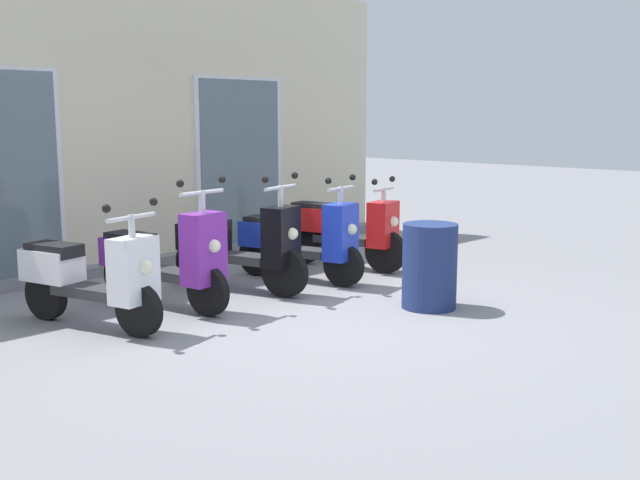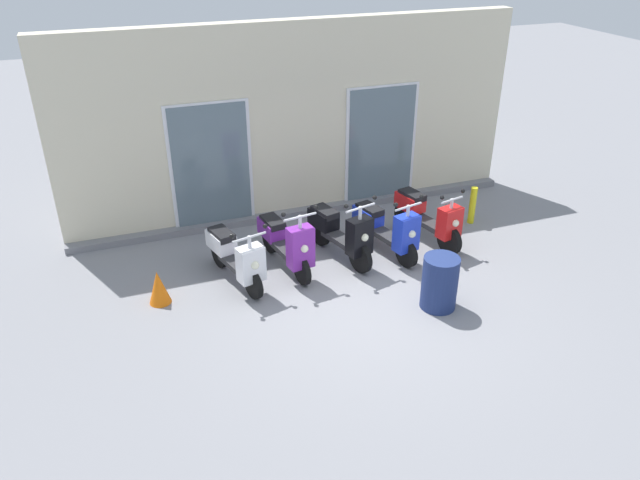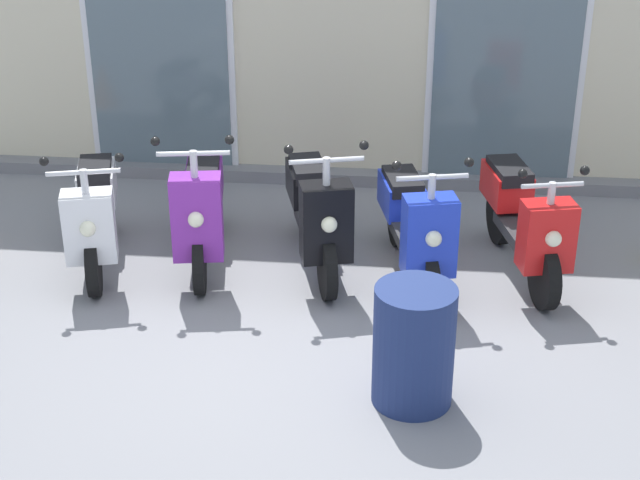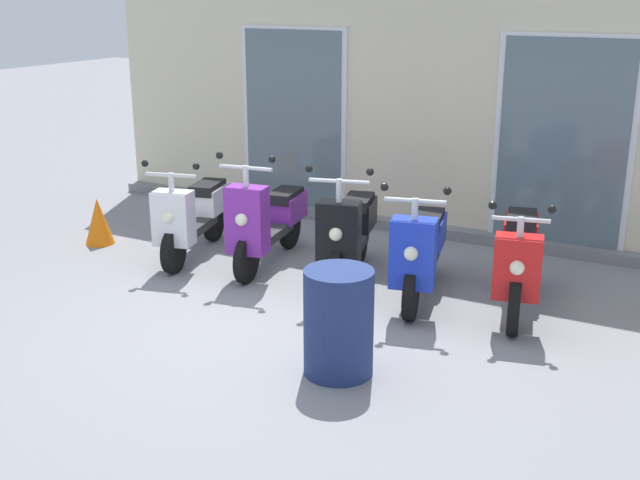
{
  "view_description": "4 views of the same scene",
  "coord_description": "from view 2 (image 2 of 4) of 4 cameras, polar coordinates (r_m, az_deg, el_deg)",
  "views": [
    {
      "loc": [
        -4.88,
        -4.65,
        1.81
      ],
      "look_at": [
        0.74,
        0.76,
        0.52
      ],
      "focal_mm": 42.5,
      "sensor_mm": 36.0,
      "label": 1
    },
    {
      "loc": [
        -3.28,
        -6.83,
        5.04
      ],
      "look_at": [
        -0.55,
        0.54,
        0.81
      ],
      "focal_mm": 34.15,
      "sensor_mm": 36.0,
      "label": 2
    },
    {
      "loc": [
        0.81,
        -5.77,
        3.67
      ],
      "look_at": [
        0.16,
        0.58,
        0.56
      ],
      "focal_mm": 54.83,
      "sensor_mm": 36.0,
      "label": 3
    },
    {
      "loc": [
        3.28,
        -5.29,
        2.73
      ],
      "look_at": [
        0.08,
        0.62,
        0.59
      ],
      "focal_mm": 44.44,
      "sensor_mm": 36.0,
      "label": 4
    }
  ],
  "objects": [
    {
      "name": "traffic_cone",
      "position": [
        9.14,
        -14.89,
        -4.29
      ],
      "size": [
        0.32,
        0.32,
        0.52
      ],
      "primitive_type": "cone",
      "color": "orange",
      "rests_on": "ground_plane"
    },
    {
      "name": "scooter_black",
      "position": [
        9.85,
        1.94,
        0.78
      ],
      "size": [
        0.76,
        1.57,
        1.24
      ],
      "color": "black",
      "rests_on": "ground_plane"
    },
    {
      "name": "storefront_facade",
      "position": [
        11.11,
        -2.22,
        10.73
      ],
      "size": [
        8.42,
        0.5,
        3.5
      ],
      "color": "beige",
      "rests_on": "ground_plane"
    },
    {
      "name": "ground_plane",
      "position": [
        9.1,
        4.45,
        -5.42
      ],
      "size": [
        40.0,
        40.0,
        0.0
      ],
      "primitive_type": "plane",
      "color": "gray"
    },
    {
      "name": "scooter_red",
      "position": [
        10.56,
        10.05,
        2.23
      ],
      "size": [
        0.69,
        1.6,
        1.11
      ],
      "color": "black",
      "rests_on": "ground_plane"
    },
    {
      "name": "scooter_purple",
      "position": [
        9.58,
        -3.21,
        -0.14
      ],
      "size": [
        0.65,
        1.6,
        1.26
      ],
      "color": "black",
      "rests_on": "ground_plane"
    },
    {
      "name": "curb_bollard",
      "position": [
        11.43,
        14.09,
        3.18
      ],
      "size": [
        0.12,
        0.12,
        0.7
      ],
      "primitive_type": "cylinder",
      "color": "yellow",
      "rests_on": "ground_plane"
    },
    {
      "name": "scooter_white",
      "position": [
        9.31,
        -7.95,
        -1.46
      ],
      "size": [
        0.74,
        1.52,
        1.13
      ],
      "color": "black",
      "rests_on": "ground_plane"
    },
    {
      "name": "scooter_blue",
      "position": [
        10.08,
        6.22,
        1.13
      ],
      "size": [
        0.72,
        1.55,
        1.18
      ],
      "color": "black",
      "rests_on": "ground_plane"
    },
    {
      "name": "trash_bin",
      "position": [
        8.84,
        11.15,
        -3.94
      ],
      "size": [
        0.52,
        0.52,
        0.8
      ],
      "primitive_type": "cylinder",
      "color": "navy",
      "rests_on": "ground_plane"
    }
  ]
}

